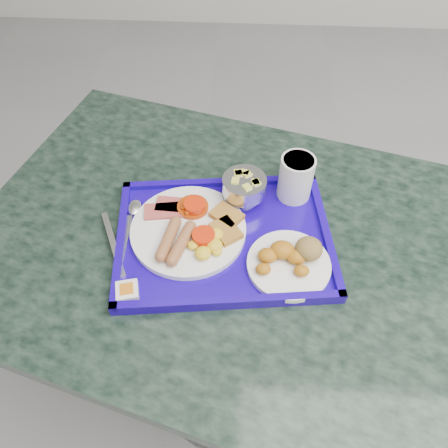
% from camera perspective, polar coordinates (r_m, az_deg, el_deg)
% --- Properties ---
extents(table, '(1.26, 1.00, 0.69)m').
position_cam_1_polar(table, '(1.02, 2.12, -8.27)').
color(table, gray).
rests_on(table, floor).
extents(tray, '(0.45, 0.35, 0.03)m').
position_cam_1_polar(tray, '(0.86, -0.00, -1.91)').
color(tray, '#18039A').
rests_on(tray, table).
extents(main_plate, '(0.23, 0.23, 0.04)m').
position_cam_1_polar(main_plate, '(0.86, -4.28, -0.70)').
color(main_plate, white).
rests_on(main_plate, tray).
extents(bread_plate, '(0.16, 0.16, 0.05)m').
position_cam_1_polar(bread_plate, '(0.82, 8.75, -4.56)').
color(bread_plate, white).
rests_on(bread_plate, tray).
extents(fruit_bowl, '(0.09, 0.09, 0.06)m').
position_cam_1_polar(fruit_bowl, '(0.90, 2.66, 4.98)').
color(fruit_bowl, silver).
rests_on(fruit_bowl, tray).
extents(juice_cup, '(0.07, 0.07, 0.10)m').
position_cam_1_polar(juice_cup, '(0.91, 9.38, 6.14)').
color(juice_cup, white).
rests_on(juice_cup, tray).
extents(spoon, '(0.03, 0.18, 0.01)m').
position_cam_1_polar(spoon, '(0.91, -11.94, 0.96)').
color(spoon, silver).
rests_on(spoon, tray).
extents(knife, '(0.08, 0.16, 0.00)m').
position_cam_1_polar(knife, '(0.87, -14.28, -2.47)').
color(knife, silver).
rests_on(knife, tray).
extents(jam_packet, '(0.05, 0.05, 0.02)m').
position_cam_1_polar(jam_packet, '(0.80, -12.53, -8.52)').
color(jam_packet, white).
rests_on(jam_packet, tray).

